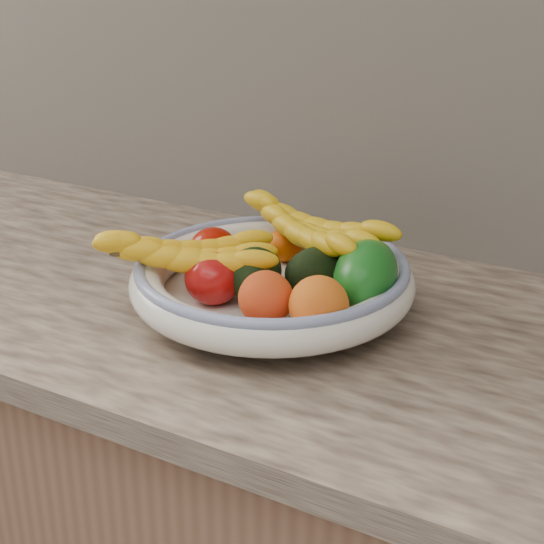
{
  "coord_description": "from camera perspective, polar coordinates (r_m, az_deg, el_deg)",
  "views": [
    {
      "loc": [
        0.51,
        0.75,
        1.41
      ],
      "look_at": [
        0.0,
        1.66,
        0.96
      ],
      "focal_mm": 55.0,
      "sensor_mm": 36.0,
      "label": 1
    }
  ],
  "objects": [
    {
      "name": "clementine_back_right",
      "position": [
        1.2,
        4.06,
        0.95
      ],
      "size": [
        0.05,
        0.05,
        0.05
      ],
      "primitive_type": "ellipsoid",
      "rotation": [
        0.0,
        0.0,
        0.06
      ],
      "color": "#DC4904",
      "rests_on": "fruit_bowl"
    },
    {
      "name": "peach_right",
      "position": [
        1.02,
        3.22,
        -2.3
      ],
      "size": [
        0.09,
        0.09,
        0.07
      ],
      "primitive_type": "ellipsoid",
      "rotation": [
        0.0,
        0.0,
        0.19
      ],
      "color": "orange",
      "rests_on": "fruit_bowl"
    },
    {
      "name": "peach_front",
      "position": [
        1.05,
        -0.43,
        -1.79
      ],
      "size": [
        0.09,
        0.09,
        0.07
      ],
      "primitive_type": "ellipsoid",
      "rotation": [
        0.0,
        0.0,
        0.43
      ],
      "color": "orange",
      "rests_on": "fruit_bowl"
    },
    {
      "name": "avocado_center",
      "position": [
        1.12,
        -1.21,
        -0.05
      ],
      "size": [
        0.1,
        0.12,
        0.07
      ],
      "primitive_type": "ellipsoid",
      "rotation": [
        0.0,
        0.0,
        0.33
      ],
      "color": "black",
      "rests_on": "fruit_bowl"
    },
    {
      "name": "banana_bunch_back",
      "position": [
        1.19,
        2.52,
        2.61
      ],
      "size": [
        0.31,
        0.2,
        0.08
      ],
      "primitive_type": null,
      "rotation": [
        0.0,
        0.0,
        -0.35
      ],
      "color": "yellow",
      "rests_on": "fruit_bowl"
    },
    {
      "name": "tomato_near_left",
      "position": [
        1.11,
        -4.04,
        -0.46
      ],
      "size": [
        0.08,
        0.08,
        0.07
      ],
      "primitive_type": "ellipsoid",
      "rotation": [
        0.0,
        0.0,
        -0.0
      ],
      "color": "#A40E0D",
      "rests_on": "fruit_bowl"
    },
    {
      "name": "clementine_back_left",
      "position": [
        1.25,
        0.9,
        1.87
      ],
      "size": [
        0.06,
        0.06,
        0.05
      ],
      "primitive_type": "ellipsoid",
      "rotation": [
        0.0,
        0.0,
        -0.06
      ],
      "color": "#E65A04",
      "rests_on": "fruit_bowl"
    },
    {
      "name": "green_mango",
      "position": [
        1.09,
        6.43,
        -0.17
      ],
      "size": [
        0.13,
        0.15,
        0.11
      ],
      "primitive_type": "ellipsoid",
      "rotation": [
        0.0,
        0.31,
        0.25
      ],
      "color": "#105714",
      "rests_on": "fruit_bowl"
    },
    {
      "name": "tomato_left",
      "position": [
        1.21,
        -4.03,
        1.59
      ],
      "size": [
        0.08,
        0.08,
        0.06
      ],
      "primitive_type": "ellipsoid",
      "rotation": [
        0.0,
        0.0,
        0.18
      ],
      "color": "#9E0C00",
      "rests_on": "fruit_bowl"
    },
    {
      "name": "banana_bunch_front",
      "position": [
        1.13,
        -5.88,
        0.88
      ],
      "size": [
        0.27,
        0.23,
        0.07
      ],
      "primitive_type": null,
      "rotation": [
        0.0,
        0.0,
        0.6
      ],
      "color": "yellow",
      "rests_on": "fruit_bowl"
    },
    {
      "name": "avocado_right",
      "position": [
        1.13,
        3.12,
        0.07
      ],
      "size": [
        0.11,
        0.12,
        0.07
      ],
      "primitive_type": "ellipsoid",
      "rotation": [
        0.0,
        0.0,
        -0.52
      ],
      "color": "black",
      "rests_on": "fruit_bowl"
    },
    {
      "name": "fruit_bowl",
      "position": [
        1.14,
        -0.0,
        -0.53
      ],
      "size": [
        0.39,
        0.39,
        0.08
      ],
      "color": "white",
      "rests_on": "kitchen_counter"
    }
  ]
}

